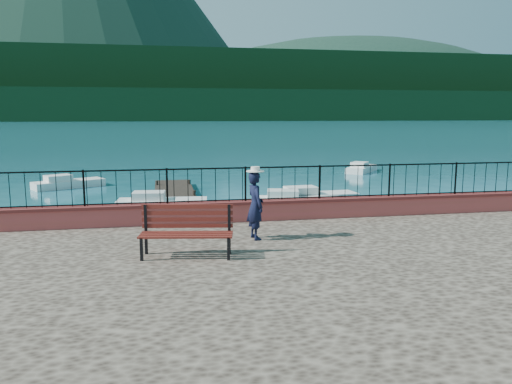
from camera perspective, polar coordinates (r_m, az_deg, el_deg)
name	(u,v)px	position (r m, az deg, el deg)	size (l,w,h in m)	color
ground	(287,308)	(11.32, 3.61, -13.11)	(2000.00, 2000.00, 0.00)	#19596B
parapet	(256,210)	(14.37, -0.02, -2.12)	(28.00, 0.46, 0.58)	#B03F43
railing	(256,184)	(14.24, -0.02, 0.91)	(27.00, 0.05, 0.95)	black
dock	(177,206)	(22.53, -9.03, -1.63)	(2.00, 16.00, 0.30)	#2D231C
far_forest	(163,106)	(310.20, -10.54, 9.69)	(900.00, 60.00, 18.00)	black
foothills	(162,88)	(370.58, -10.68, 11.56)	(900.00, 120.00, 44.00)	black
companion_hill	(349,117)	(612.10, 10.57, 8.42)	(448.00, 384.00, 180.00)	#142D23
park_bench	(187,242)	(10.86, -7.93, -5.68)	(2.06, 0.97, 1.10)	black
person	(255,206)	(12.15, -0.08, -1.56)	(0.61, 0.40, 1.67)	black
hat	(255,169)	(12.02, -0.08, 2.63)	(0.44, 0.44, 0.12)	white
boat_0	(162,200)	(22.88, -10.65, -0.88)	(4.00, 1.30, 0.80)	silver
boat_1	(296,198)	(23.00, 4.60, -0.70)	(4.06, 1.30, 0.80)	silver
boat_2	(313,194)	(24.31, 6.57, -0.21)	(4.28, 1.30, 0.80)	silver
boat_3	(69,181)	(30.84, -20.62, 1.21)	(3.92, 1.30, 0.80)	silver
boat_5	(362,166)	(37.48, 11.99, 2.87)	(3.72, 1.30, 0.80)	silver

